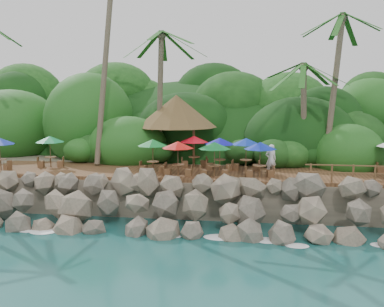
# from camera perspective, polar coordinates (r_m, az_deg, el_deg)

# --- Properties ---
(ground) EXTENTS (140.00, 140.00, 0.00)m
(ground) POSITION_cam_1_polar(r_m,az_deg,el_deg) (22.55, -2.20, -10.69)
(ground) COLOR #19514F
(ground) RESTS_ON ground
(land_base) EXTENTS (32.00, 25.20, 2.10)m
(land_base) POSITION_cam_1_polar(r_m,az_deg,el_deg) (37.72, 2.15, -1.48)
(land_base) COLOR gray
(land_base) RESTS_ON ground
(jungle_hill) EXTENTS (44.80, 28.00, 15.40)m
(jungle_hill) POSITION_cam_1_polar(r_m,az_deg,el_deg) (45.26, 3.14, -1.26)
(jungle_hill) COLOR #143811
(jungle_hill) RESTS_ON ground
(seawall) EXTENTS (29.00, 4.00, 2.30)m
(seawall) POSITION_cam_1_polar(r_m,az_deg,el_deg) (24.11, -1.35, -6.60)
(seawall) COLOR gray
(seawall) RESTS_ON ground
(terrace) EXTENTS (26.00, 5.00, 0.20)m
(terrace) POSITION_cam_1_polar(r_m,az_deg,el_deg) (27.75, 0.00, -2.46)
(terrace) COLOR brown
(terrace) RESTS_ON land_base
(jungle_foliage) EXTENTS (44.00, 16.00, 12.00)m
(jungle_foliage) POSITION_cam_1_polar(r_m,az_deg,el_deg) (36.93, 1.98, -3.33)
(jungle_foliage) COLOR #143811
(jungle_foliage) RESTS_ON ground
(foam_line) EXTENTS (25.20, 0.80, 0.06)m
(foam_line) POSITION_cam_1_polar(r_m,az_deg,el_deg) (22.82, -2.06, -10.38)
(foam_line) COLOR white
(foam_line) RESTS_ON ground
(palms) EXTENTS (37.55, 7.29, 15.33)m
(palms) POSITION_cam_1_polar(r_m,az_deg,el_deg) (30.13, 3.29, 17.10)
(palms) COLOR brown
(palms) RESTS_ON ground
(palapa) EXTENTS (5.60, 5.60, 4.60)m
(palapa) POSITION_cam_1_polar(r_m,az_deg,el_deg) (31.36, -1.97, 5.34)
(palapa) COLOR brown
(palapa) RESTS_ON ground
(dining_clusters) EXTENTS (25.45, 5.05, 2.01)m
(dining_clusters) POSITION_cam_1_polar(r_m,az_deg,el_deg) (27.04, 1.82, 1.06)
(dining_clusters) COLOR brown
(dining_clusters) RESTS_ON terrace
(railing) EXTENTS (6.10, 0.10, 1.00)m
(railing) POSITION_cam_1_polar(r_m,az_deg,el_deg) (25.67, 20.77, -2.22)
(railing) COLOR brown
(railing) RESTS_ON terrace
(waiter) EXTENTS (0.74, 0.59, 1.78)m
(waiter) POSITION_cam_1_polar(r_m,az_deg,el_deg) (26.95, 9.85, -0.74)
(waiter) COLOR silver
(waiter) RESTS_ON terrace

